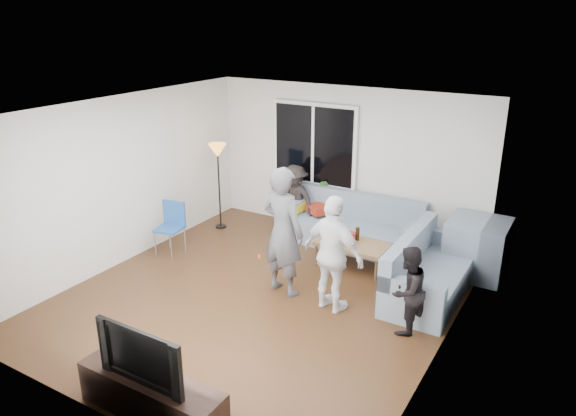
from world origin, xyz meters
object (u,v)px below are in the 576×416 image
Objects in this scene: spectator_back at (295,199)px; tv_console at (152,397)px; side_chair at (169,229)px; spectator_right at (407,291)px; sofa_back_section at (352,222)px; sofa_right_section at (432,267)px; player_right at (333,255)px; coffee_table at (352,255)px; television at (147,352)px; player_left at (283,232)px; floor_lamp at (219,187)px.

spectator_back is 4.95m from tv_console.
side_chair is 4.08m from spectator_right.
sofa_right_section is (1.65, -0.99, 0.00)m from sofa_back_section.
coffee_table is at bearing -63.92° from player_right.
player_right reaches higher than tv_console.
coffee_table is 4.08m from television.
player_left is at bearing -55.21° from spectator_back.
sofa_back_section is at bearing 90.26° from television.
player_left is (-0.17, -1.97, 0.49)m from sofa_back_section.
coffee_table is 4.05m from tv_console.
side_chair is at bearing 101.54° from sofa_right_section.
side_chair is at bearing 129.58° from television.
spectator_back reaches higher than television.
sofa_back_section is 3.03m from side_chair.
sofa_back_section reaches higher than tv_console.
player_left is at bearing 7.77° from player_right.
television is at bearing 0.00° from tv_console.
player_right reaches higher than spectator_back.
player_right is 2.79m from television.
sofa_back_section is at bearing 7.51° from spectator_back.
floor_lamp reaches higher than sofa_right_section.
television is at bearing -15.68° from spectator_right.
player_right is at bearing 77.36° from television.
sofa_right_section is 1.36m from coffee_table.
sofa_back_section is 1.15× the size of sofa_right_section.
coffee_table is 1.91m from spectator_right.
player_right reaches higher than sofa_right_section.
tv_console is (-0.61, -2.73, -0.57)m from player_right.
tv_console is (0.19, -2.80, -0.70)m from player_left.
sofa_right_section is 1.26× the size of player_right.
sofa_right_section is 4.13m from television.
spectator_back reaches higher than coffee_table.
player_left is at bearing -33.66° from floor_lamp.
player_left reaches higher than spectator_right.
tv_console is (-1.63, -2.70, -0.35)m from spectator_right.
player_right is (-1.02, -1.06, 0.37)m from sofa_right_section.
floor_lamp is 0.97× the size of tv_console.
side_chair is 2.30m from player_left.
side_chair is 3.84m from television.
coffee_table is 1.28× the size of side_chair.
sofa_right_section is 1.96× the size of television.
spectator_right is at bearing -172.45° from player_left.
sofa_back_section is 0.84m from coffee_table.
coffee_table is 1.47m from player_right.
player_right is at bearing 77.36° from tv_console.
spectator_right is at bearing -180.00° from sofa_right_section.
player_left is at bearing -112.45° from coffee_table.
spectator_right is at bearing 58.87° from tv_console.
spectator_back reaches higher than sofa_right_section.
sofa_right_section is 2.97m from spectator_back.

